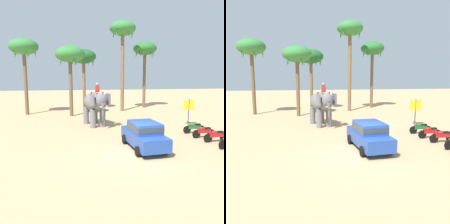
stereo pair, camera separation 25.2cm
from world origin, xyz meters
The scene contains 12 objects.
ground_plane centered at (0.00, 0.00, 0.00)m, with size 120.00×120.00×0.00m, color tan.
car_sedan_foreground centered at (0.94, 1.22, 0.93)m, with size 2.12×4.22×1.70m.
elephant_with_mahout centered at (-1.40, 8.33, 1.99)m, with size 2.45×4.02×3.88m.
motorcycle_fourth_in_row centered at (6.21, 1.79, 0.46)m, with size 1.80×0.55×0.94m.
motorcycle_far_in_row centered at (6.00, 2.96, 0.46)m, with size 1.80×0.55×0.94m.
motorcycle_end_of_row centered at (5.99, 4.30, 0.46)m, with size 1.80×0.55×0.94m.
palm_tree_behind_elephant centered at (6.53, 19.20, 7.83)m, with size 3.20×3.20×9.03m.
palm_tree_near_hut centered at (-8.57, 15.67, 7.39)m, with size 3.20×3.20×8.55m.
palm_tree_left_of_road centered at (2.87, 16.70, 9.68)m, with size 3.20×3.20×11.07m.
palm_tree_far_back centered at (-1.86, 18.24, 6.67)m, with size 3.20×3.20×7.78m.
palm_tree_leaning_seaward centered at (-3.51, 13.82, 6.55)m, with size 3.20×3.20×7.65m.
signboard_yellow centered at (6.96, 7.14, 1.69)m, with size 1.00×0.10×2.40m.
Camera 1 is at (-3.30, -12.05, 4.49)m, focal length 37.12 mm.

